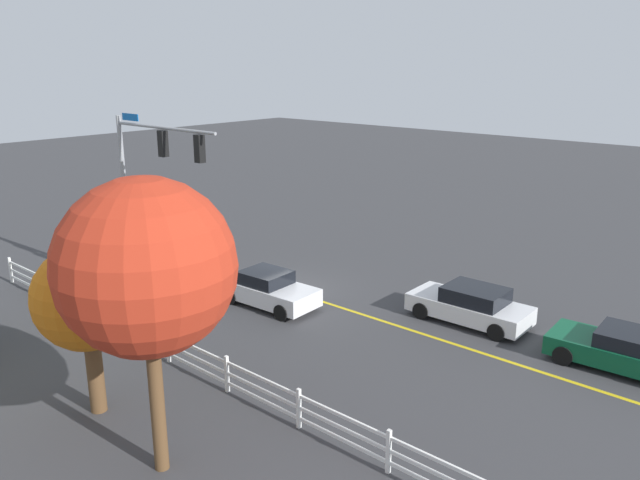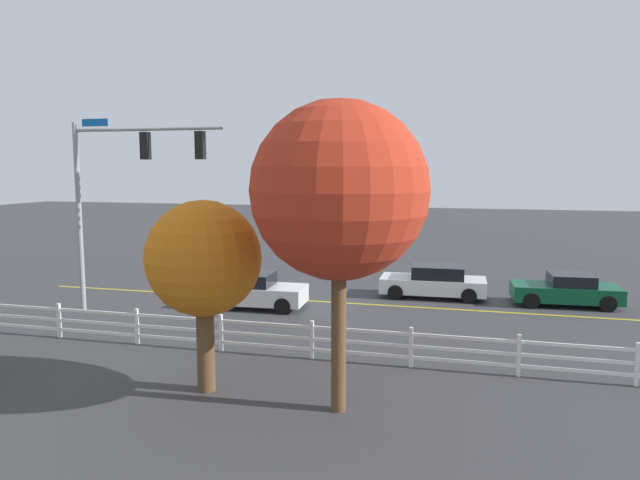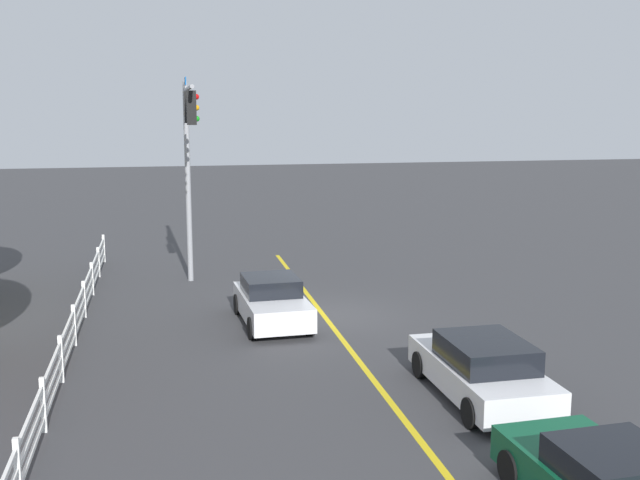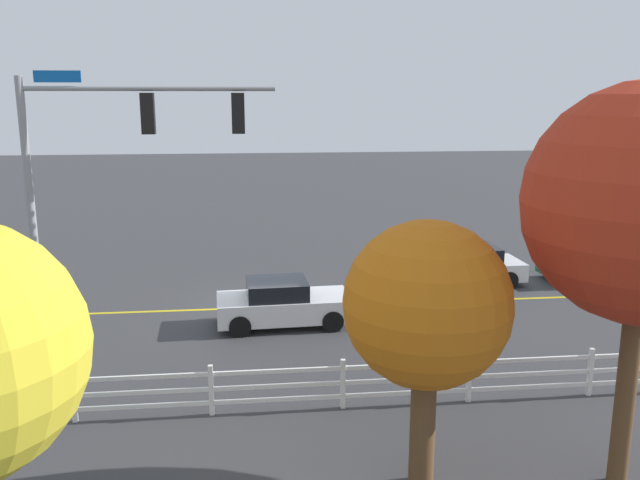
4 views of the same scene
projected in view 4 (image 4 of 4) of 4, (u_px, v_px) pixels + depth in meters
name	position (u px, v px, depth m)	size (l,w,h in m)	color
ground_plane	(264.00, 308.00, 21.45)	(120.00, 120.00, 0.00)	#38383A
lane_center_stripe	(384.00, 303.00, 21.88)	(28.00, 0.16, 0.01)	gold
signal_assembly	(106.00, 164.00, 16.17)	(6.20, 0.38, 7.41)	gray
car_0	(282.00, 303.00, 19.71)	(4.08, 2.03, 1.41)	silver
car_1	(462.00, 266.00, 24.09)	(4.50, 2.03, 1.41)	silver
car_2	(600.00, 264.00, 24.52)	(4.27, 2.15, 1.31)	#0C4C2D
white_rail_fence	(407.00, 380.00, 14.59)	(26.10, 0.10, 1.15)	white
tree_2	(427.00, 306.00, 10.98)	(2.87, 2.87, 4.82)	brown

